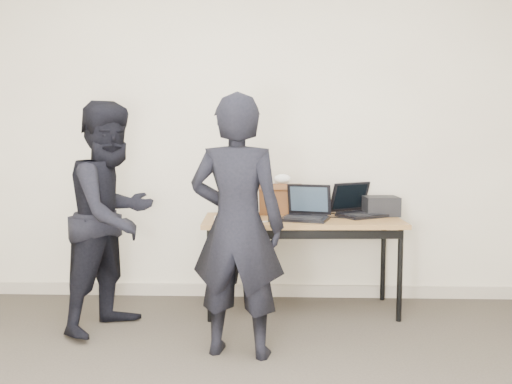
{
  "coord_description": "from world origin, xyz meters",
  "views": [
    {
      "loc": [
        0.25,
        -2.44,
        1.38
      ],
      "look_at": [
        0.1,
        1.6,
        0.95
      ],
      "focal_mm": 40.0,
      "sensor_mm": 36.0,
      "label": 1
    }
  ],
  "objects_px": {
    "laptop_beige": "(238,212)",
    "leather_satchel": "(279,198)",
    "equipment_box": "(381,206)",
    "desk": "(302,226)",
    "laptop_center": "(306,212)",
    "person_observer": "(113,216)",
    "laptop_right": "(358,208)",
    "person_typist": "(237,226)"
  },
  "relations": [
    {
      "from": "laptop_beige",
      "to": "leather_satchel",
      "type": "xyz_separation_m",
      "value": [
        0.31,
        0.23,
        0.08
      ]
    },
    {
      "from": "laptop_beige",
      "to": "equipment_box",
      "type": "distance_m",
      "value": 1.14
    },
    {
      "from": "laptop_beige",
      "to": "equipment_box",
      "type": "xyz_separation_m",
      "value": [
        1.12,
        0.2,
        0.03
      ]
    },
    {
      "from": "desk",
      "to": "laptop_beige",
      "type": "distance_m",
      "value": 0.51
    },
    {
      "from": "laptop_center",
      "to": "desk",
      "type": "bearing_deg",
      "value": 149.63
    },
    {
      "from": "laptop_beige",
      "to": "laptop_center",
      "type": "distance_m",
      "value": 0.52
    },
    {
      "from": "laptop_center",
      "to": "person_observer",
      "type": "distance_m",
      "value": 1.42
    },
    {
      "from": "laptop_right",
      "to": "desk",
      "type": "bearing_deg",
      "value": 169.0
    },
    {
      "from": "laptop_center",
      "to": "laptop_right",
      "type": "relative_size",
      "value": 0.85
    },
    {
      "from": "desk",
      "to": "laptop_beige",
      "type": "height_order",
      "value": "laptop_beige"
    },
    {
      "from": "laptop_center",
      "to": "person_typist",
      "type": "xyz_separation_m",
      "value": [
        -0.47,
        -0.85,
        0.03
      ]
    },
    {
      "from": "desk",
      "to": "person_observer",
      "type": "xyz_separation_m",
      "value": [
        -1.33,
        -0.44,
        0.13
      ]
    },
    {
      "from": "laptop_right",
      "to": "leather_satchel",
      "type": "height_order",
      "value": "laptop_right"
    },
    {
      "from": "equipment_box",
      "to": "person_typist",
      "type": "distance_m",
      "value": 1.51
    },
    {
      "from": "laptop_right",
      "to": "person_observer",
      "type": "xyz_separation_m",
      "value": [
        -1.78,
        -0.6,
        0.01
      ]
    },
    {
      "from": "laptop_center",
      "to": "person_typist",
      "type": "distance_m",
      "value": 0.97
    },
    {
      "from": "laptop_center",
      "to": "leather_satchel",
      "type": "bearing_deg",
      "value": 143.91
    },
    {
      "from": "person_typist",
      "to": "laptop_center",
      "type": "bearing_deg",
      "value": -109.09
    },
    {
      "from": "laptop_right",
      "to": "equipment_box",
      "type": "bearing_deg",
      "value": -22.82
    },
    {
      "from": "leather_satchel",
      "to": "person_observer",
      "type": "bearing_deg",
      "value": -150.45
    },
    {
      "from": "laptop_beige",
      "to": "laptop_right",
      "type": "distance_m",
      "value": 0.95
    },
    {
      "from": "laptop_center",
      "to": "equipment_box",
      "type": "distance_m",
      "value": 0.64
    },
    {
      "from": "desk",
      "to": "laptop_right",
      "type": "xyz_separation_m",
      "value": [
        0.44,
        0.16,
        0.12
      ]
    },
    {
      "from": "laptop_beige",
      "to": "person_observer",
      "type": "bearing_deg",
      "value": -146.43
    },
    {
      "from": "laptop_beige",
      "to": "equipment_box",
      "type": "height_order",
      "value": "laptop_beige"
    },
    {
      "from": "person_typist",
      "to": "laptop_beige",
      "type": "bearing_deg",
      "value": -76.76
    },
    {
      "from": "laptop_right",
      "to": "leather_satchel",
      "type": "bearing_deg",
      "value": 142.9
    },
    {
      "from": "laptop_beige",
      "to": "equipment_box",
      "type": "bearing_deg",
      "value": 16.34
    },
    {
      "from": "desk",
      "to": "equipment_box",
      "type": "xyz_separation_m",
      "value": [
        0.63,
        0.19,
        0.13
      ]
    },
    {
      "from": "desk",
      "to": "person_observer",
      "type": "relative_size",
      "value": 0.96
    },
    {
      "from": "laptop_beige",
      "to": "person_observer",
      "type": "relative_size",
      "value": 0.21
    },
    {
      "from": "person_observer",
      "to": "person_typist",
      "type": "bearing_deg",
      "value": -90.08
    },
    {
      "from": "desk",
      "to": "leather_satchel",
      "type": "height_order",
      "value": "leather_satchel"
    },
    {
      "from": "laptop_center",
      "to": "laptop_right",
      "type": "height_order",
      "value": "same"
    },
    {
      "from": "person_typist",
      "to": "laptop_right",
      "type": "bearing_deg",
      "value": -120.55
    },
    {
      "from": "person_typist",
      "to": "equipment_box",
      "type": "bearing_deg",
      "value": -125.26
    },
    {
      "from": "person_typist",
      "to": "person_observer",
      "type": "relative_size",
      "value": 1.01
    },
    {
      "from": "equipment_box",
      "to": "person_observer",
      "type": "height_order",
      "value": "person_observer"
    },
    {
      "from": "desk",
      "to": "person_typist",
      "type": "bearing_deg",
      "value": -118.72
    },
    {
      "from": "laptop_center",
      "to": "person_observer",
      "type": "relative_size",
      "value": 0.26
    },
    {
      "from": "laptop_right",
      "to": "laptop_beige",
      "type": "bearing_deg",
      "value": 158.98
    },
    {
      "from": "laptop_right",
      "to": "person_typist",
      "type": "relative_size",
      "value": 0.3
    }
  ]
}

